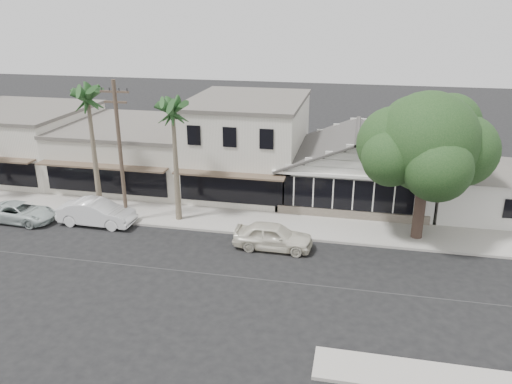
% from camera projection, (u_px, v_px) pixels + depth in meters
% --- Properties ---
extents(ground, '(140.00, 140.00, 0.00)m').
position_uv_depth(ground, '(246.00, 278.00, 25.32)').
color(ground, black).
rests_on(ground, ground).
extents(sidewalk_north, '(90.00, 3.50, 0.15)m').
position_uv_depth(sidewalk_north, '(151.00, 213.00, 33.02)').
color(sidewalk_north, '#9E9991').
rests_on(sidewalk_north, ground).
extents(corner_shop, '(10.40, 8.60, 5.10)m').
position_uv_depth(corner_shop, '(355.00, 164.00, 34.88)').
color(corner_shop, beige).
rests_on(corner_shop, ground).
extents(side_cottage, '(6.00, 6.00, 3.00)m').
position_uv_depth(side_cottage, '(480.00, 192.00, 32.80)').
color(side_cottage, beige).
rests_on(side_cottage, ground).
extents(row_building_near, '(8.00, 10.00, 6.50)m').
position_uv_depth(row_building_near, '(247.00, 145.00, 37.14)').
color(row_building_near, silver).
rests_on(row_building_near, ground).
extents(row_building_midnear, '(10.00, 10.00, 4.20)m').
position_uv_depth(row_building_midnear, '(136.00, 153.00, 39.28)').
color(row_building_midnear, '#B8B5A5').
rests_on(row_building_midnear, ground).
extents(row_building_midfar, '(11.00, 10.00, 5.00)m').
position_uv_depth(row_building_midfar, '(17.00, 141.00, 41.16)').
color(row_building_midfar, silver).
rests_on(row_building_midfar, ground).
extents(utility_pole, '(1.80, 0.24, 9.00)m').
position_uv_depth(utility_pole, '(120.00, 150.00, 30.15)').
color(utility_pole, brown).
rests_on(utility_pole, ground).
extents(car_0, '(4.51, 1.87, 1.53)m').
position_uv_depth(car_0, '(273.00, 236.00, 28.17)').
color(car_0, silver).
rests_on(car_0, ground).
extents(car_1, '(4.87, 1.76, 1.60)m').
position_uv_depth(car_1, '(97.00, 213.00, 31.28)').
color(car_1, white).
rests_on(car_1, ground).
extents(car_2, '(4.56, 2.24, 1.25)m').
position_uv_depth(car_2, '(21.00, 212.00, 31.78)').
color(car_2, '#B2C0BD').
rests_on(car_2, ground).
extents(shade_tree, '(7.87, 7.11, 8.73)m').
position_uv_depth(shade_tree, '(426.00, 144.00, 27.80)').
color(shade_tree, '#45332A').
rests_on(shade_tree, ground).
extents(palm_east, '(3.23, 3.23, 8.37)m').
position_uv_depth(palm_east, '(173.00, 111.00, 29.57)').
color(palm_east, '#726651').
rests_on(palm_east, ground).
extents(palm_mid, '(2.97, 2.97, 8.89)m').
position_uv_depth(palm_mid, '(88.00, 98.00, 30.70)').
color(palm_mid, '#726651').
rests_on(palm_mid, ground).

